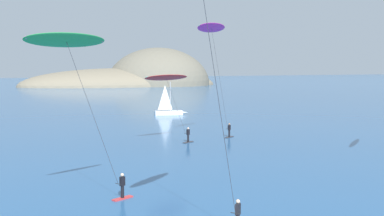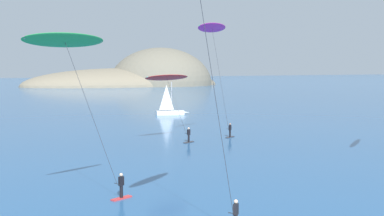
# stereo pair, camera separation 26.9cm
# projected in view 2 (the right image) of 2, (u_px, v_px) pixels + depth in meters

# --- Properties ---
(headland_island) EXTENTS (78.89, 39.58, 30.67)m
(headland_island) POSITION_uv_depth(u_px,v_px,m) (145.00, 85.00, 195.57)
(headland_island) COLOR #7A705B
(headland_island) RESTS_ON ground
(sailboat_near) EXTENTS (5.96, 1.96, 5.70)m
(sailboat_near) POSITION_uv_depth(u_px,v_px,m) (172.00, 111.00, 83.00)
(sailboat_near) COLOR white
(sailboat_near) RESTS_ON ground
(kitesurfer_red) EXTENTS (6.36, 3.13, 7.74)m
(kitesurfer_red) POSITION_uv_depth(u_px,v_px,m) (168.00, 82.00, 51.56)
(kitesurfer_red) COLOR #2D2D33
(kitesurfer_red) RESTS_ON ground
(kitesurfer_magenta) EXTENTS (6.43, 4.58, 13.37)m
(kitesurfer_magenta) POSITION_uv_depth(u_px,v_px,m) (214.00, 36.00, 53.72)
(kitesurfer_magenta) COLOR #2D2D33
(kitesurfer_magenta) RESTS_ON ground
(kitesurfer_green) EXTENTS (6.99, 4.26, 10.64)m
(kitesurfer_green) POSITION_uv_depth(u_px,v_px,m) (70.00, 53.00, 27.86)
(kitesurfer_green) COLOR red
(kitesurfer_green) RESTS_ON ground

